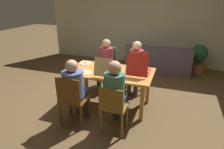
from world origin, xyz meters
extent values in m
plane|color=brown|center=(0.00, 0.00, 0.00)|extent=(20.00, 20.00, 0.00)
cube|color=beige|center=(0.00, 3.11, 1.42)|extent=(6.50, 0.12, 2.83)
cube|color=#C07F35|center=(0.00, 0.00, 0.76)|extent=(1.70, 0.93, 0.04)
cube|color=#C78537|center=(-0.73, -0.34, 0.37)|extent=(0.07, 0.07, 0.74)
cube|color=#C78537|center=(0.73, -0.34, 0.37)|extent=(0.07, 0.07, 0.74)
cube|color=#C78537|center=(-0.73, 0.34, 0.37)|extent=(0.07, 0.07, 0.74)
cube|color=#C78537|center=(0.73, 0.34, 0.37)|extent=(0.07, 0.07, 0.74)
cylinder|color=red|center=(0.54, 0.67, 0.23)|extent=(0.04, 0.04, 0.47)
cylinder|color=red|center=(0.14, 0.67, 0.23)|extent=(0.04, 0.04, 0.47)
cylinder|color=red|center=(0.54, 1.02, 0.23)|extent=(0.04, 0.04, 0.47)
cylinder|color=red|center=(0.14, 1.02, 0.23)|extent=(0.04, 0.04, 0.47)
cube|color=red|center=(0.34, 0.85, 0.48)|extent=(0.46, 0.40, 0.02)
cube|color=red|center=(0.34, 1.03, 0.71)|extent=(0.43, 0.03, 0.45)
cylinder|color=#413142|center=(0.42, 0.55, 0.24)|extent=(0.10, 0.10, 0.49)
cylinder|color=#413142|center=(0.27, 0.55, 0.24)|extent=(0.10, 0.10, 0.49)
cube|color=#413142|center=(0.34, 0.69, 0.54)|extent=(0.29, 0.31, 0.11)
cylinder|color=#A4343E|center=(0.34, 0.85, 0.78)|extent=(0.32, 0.32, 0.49)
sphere|color=beige|center=(0.34, 0.85, 1.12)|extent=(0.21, 0.21, 0.21)
cylinder|color=#376F3E|center=(-0.23, 0.65, 0.23)|extent=(0.04, 0.04, 0.47)
cylinder|color=#376F3E|center=(-0.57, 0.65, 0.23)|extent=(0.04, 0.04, 0.47)
cylinder|color=#376F3E|center=(-0.23, 1.02, 0.23)|extent=(0.04, 0.04, 0.47)
cylinder|color=#376F3E|center=(-0.57, 1.02, 0.23)|extent=(0.04, 0.04, 0.47)
cube|color=#376F3E|center=(-0.40, 0.84, 0.48)|extent=(0.40, 0.43, 0.02)
cube|color=#376F3E|center=(-0.40, 1.04, 0.74)|extent=(0.38, 0.03, 0.50)
cylinder|color=#323E37|center=(-0.32, 0.52, 0.24)|extent=(0.10, 0.10, 0.49)
cylinder|color=#323E37|center=(-0.48, 0.52, 0.24)|extent=(0.10, 0.10, 0.49)
cube|color=#323E37|center=(-0.40, 0.67, 0.54)|extent=(0.29, 0.34, 0.11)
cylinder|color=#95364F|center=(-0.40, 0.84, 0.78)|extent=(0.33, 0.33, 0.48)
sphere|color=tan|center=(-0.40, 0.84, 1.12)|extent=(0.22, 0.22, 0.22)
cylinder|color=brown|center=(0.16, -0.63, 0.23)|extent=(0.04, 0.04, 0.47)
cylinder|color=brown|center=(0.52, -0.63, 0.23)|extent=(0.04, 0.04, 0.47)
cylinder|color=brown|center=(0.16, -0.95, 0.23)|extent=(0.04, 0.04, 0.47)
cylinder|color=brown|center=(0.52, -0.95, 0.23)|extent=(0.04, 0.04, 0.47)
cube|color=brown|center=(0.34, -0.79, 0.48)|extent=(0.42, 0.38, 0.02)
cube|color=brown|center=(0.34, -0.97, 0.68)|extent=(0.40, 0.03, 0.39)
cylinder|color=#2C3942|center=(0.26, -0.46, 0.24)|extent=(0.10, 0.10, 0.49)
cylinder|color=#2C3942|center=(0.43, -0.46, 0.24)|extent=(0.10, 0.10, 0.49)
cube|color=#2C3942|center=(0.34, -0.62, 0.54)|extent=(0.30, 0.35, 0.11)
cylinder|color=#3E715E|center=(0.34, -0.79, 0.80)|extent=(0.33, 0.33, 0.52)
sphere|color=tan|center=(0.34, -0.79, 1.16)|extent=(0.22, 0.22, 0.22)
cylinder|color=#593514|center=(-0.60, -0.63, 0.23)|extent=(0.04, 0.04, 0.47)
cylinder|color=#593514|center=(-0.20, -0.63, 0.23)|extent=(0.04, 0.04, 0.47)
cylinder|color=#593514|center=(-0.60, -0.97, 0.23)|extent=(0.04, 0.04, 0.47)
cylinder|color=#593514|center=(-0.20, -0.97, 0.23)|extent=(0.04, 0.04, 0.47)
cube|color=#593514|center=(-0.40, -0.80, 0.48)|extent=(0.46, 0.39, 0.02)
cube|color=#593514|center=(-0.40, -0.98, 0.72)|extent=(0.43, 0.03, 0.46)
cylinder|color=#2F3943|center=(-0.49, -0.52, 0.24)|extent=(0.10, 0.10, 0.49)
cylinder|color=#2F3943|center=(-0.31, -0.52, 0.24)|extent=(0.10, 0.10, 0.49)
cube|color=#2F3943|center=(-0.40, -0.65, 0.54)|extent=(0.32, 0.30, 0.11)
cylinder|color=#55609B|center=(-0.40, -0.80, 0.77)|extent=(0.36, 0.36, 0.47)
sphere|color=tan|center=(-0.40, -0.80, 1.10)|extent=(0.21, 0.21, 0.21)
cube|color=tan|center=(-0.02, -0.14, 0.79)|extent=(0.34, 0.34, 0.03)
cylinder|color=gold|center=(-0.02, -0.14, 0.81)|extent=(0.30, 0.30, 0.01)
cube|color=tan|center=(-0.02, -0.35, 0.97)|extent=(0.34, 0.09, 0.34)
cube|color=red|center=(0.56, 0.13, 0.79)|extent=(0.41, 0.41, 0.03)
cylinder|color=#CC8437|center=(0.56, 0.13, 0.81)|extent=(0.36, 0.36, 0.01)
cube|color=red|center=(0.56, -0.13, 1.00)|extent=(0.41, 0.11, 0.40)
cylinder|color=white|center=(-0.45, -0.26, 0.78)|extent=(0.25, 0.25, 0.01)
cone|color=#BE8536|center=(-0.45, -0.26, 0.79)|extent=(0.13, 0.13, 0.02)
cylinder|color=white|center=(-0.68, 0.27, 0.78)|extent=(0.26, 0.26, 0.01)
cone|color=#CA853B|center=(-0.68, 0.27, 0.79)|extent=(0.14, 0.14, 0.02)
cylinder|color=#E0C75A|center=(-0.14, 0.23, 0.84)|extent=(0.07, 0.07, 0.13)
cylinder|color=silver|center=(-0.75, -0.31, 0.85)|extent=(0.08, 0.08, 0.15)
cylinder|color=#BB4E29|center=(-0.18, 0.36, 0.83)|extent=(0.08, 0.08, 0.11)
cube|color=#524B5B|center=(0.71, 2.44, 0.21)|extent=(1.91, 0.82, 0.41)
cube|color=#524B5B|center=(0.71, 2.11, 0.62)|extent=(1.91, 0.16, 0.40)
cube|color=#524B5B|center=(-0.14, 2.44, 0.50)|extent=(0.20, 0.78, 0.18)
cube|color=#524B5B|center=(1.57, 2.44, 0.50)|extent=(0.20, 0.78, 0.18)
cylinder|color=#B7664A|center=(1.85, 2.64, 0.13)|extent=(0.38, 0.38, 0.26)
cylinder|color=brown|center=(1.85, 2.64, 0.33)|extent=(0.05, 0.05, 0.15)
ellipsoid|color=#205F2C|center=(1.85, 2.64, 0.59)|extent=(0.46, 0.46, 0.51)
camera|label=1|loc=(1.22, -3.46, 2.19)|focal=31.41mm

